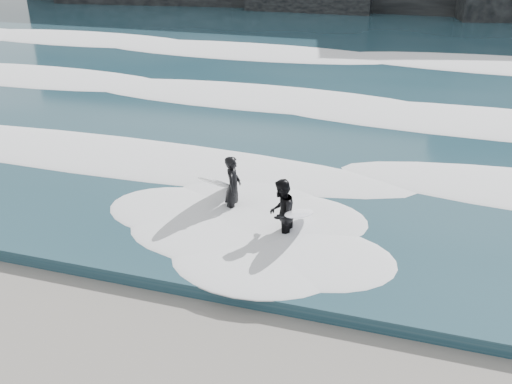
# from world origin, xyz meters

# --- Properties ---
(sea) EXTENTS (90.00, 52.00, 0.30)m
(sea) POSITION_xyz_m (0.00, 29.00, 0.15)
(sea) COLOR #1F3F4B
(sea) RESTS_ON ground
(foam_near) EXTENTS (60.00, 3.20, 0.20)m
(foam_near) POSITION_xyz_m (0.00, 9.00, 0.40)
(foam_near) COLOR white
(foam_near) RESTS_ON sea
(foam_mid) EXTENTS (60.00, 4.00, 0.24)m
(foam_mid) POSITION_xyz_m (0.00, 16.00, 0.42)
(foam_mid) COLOR white
(foam_mid) RESTS_ON sea
(foam_far) EXTENTS (60.00, 4.80, 0.30)m
(foam_far) POSITION_xyz_m (0.00, 25.00, 0.45)
(foam_far) COLOR white
(foam_far) RESTS_ON sea
(surfer_left) EXTENTS (0.98, 2.01, 1.62)m
(surfer_left) POSITION_xyz_m (-2.25, 6.52, 0.82)
(surfer_left) COLOR black
(surfer_left) RESTS_ON ground
(surfer_right) EXTENTS (0.99, 1.81, 1.59)m
(surfer_right) POSITION_xyz_m (-0.61, 5.56, 0.80)
(surfer_right) COLOR black
(surfer_right) RESTS_ON ground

